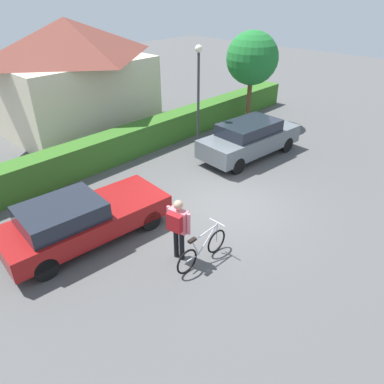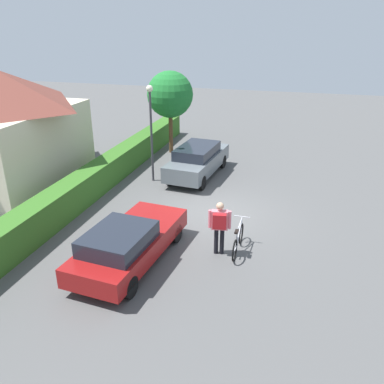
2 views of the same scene
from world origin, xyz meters
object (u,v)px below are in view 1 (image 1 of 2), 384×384
bicycle (202,250)px  person_rider (178,225)px  tree_kerbside (252,58)px  parked_car_far (250,138)px  parked_car_near (81,219)px  street_lamp (198,86)px

bicycle → person_rider: bearing=120.6°
bicycle → tree_kerbside: tree_kerbside is taller
parked_car_far → bicycle: bearing=-154.1°
parked_car_near → tree_kerbside: bearing=12.3°
parked_car_far → person_rider: size_ratio=2.66×
parked_car_far → person_rider: person_rider is taller
street_lamp → tree_kerbside: bearing=7.9°
bicycle → parked_car_near: bearing=117.8°
tree_kerbside → parked_car_far: bearing=-143.4°
parked_car_far → tree_kerbside: (3.19, 2.37, 2.34)m
bicycle → street_lamp: size_ratio=0.42×
bicycle → person_rider: person_rider is taller
parked_car_near → street_lamp: street_lamp is taller
parked_car_near → street_lamp: size_ratio=1.10×
parked_car_far → bicycle: 6.77m
bicycle → street_lamp: 7.24m
bicycle → tree_kerbside: size_ratio=0.41×
person_rider → tree_kerbside: tree_kerbside is taller
street_lamp → tree_kerbside: (4.31, 0.60, 0.40)m
parked_car_near → street_lamp: bearing=15.1°
street_lamp → bicycle: bearing=-136.4°
parked_car_far → street_lamp: 2.86m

